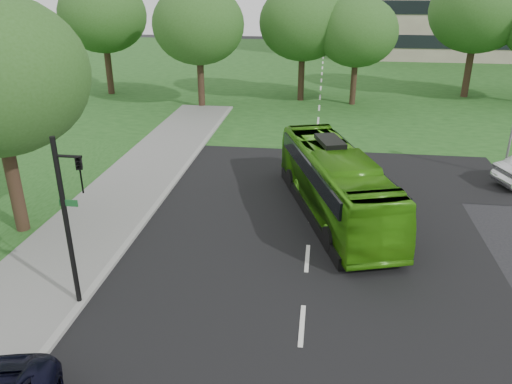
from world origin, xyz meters
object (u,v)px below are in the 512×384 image
Objects in this scene: tree_park_c at (357,32)px; bus at (335,183)px; tree_park_d at (478,12)px; tree_park_b at (303,23)px; tree_park_a at (199,25)px; traffic_light at (70,212)px; tree_park_f at (103,15)px.

bus is (-1.70, -21.56, -4.33)m from tree_park_c.
tree_park_d is 28.95m from bus.
tree_park_c reaches higher than bus.
tree_park_c is (4.38, -0.97, -0.59)m from tree_park_b.
tree_park_a is 27.26m from traffic_light.
tree_park_c is 11.00m from tree_park_d.
tree_park_d is (22.31, 6.89, 0.75)m from tree_park_a.
tree_park_a is 22.26m from bus.
tree_park_a is 8.67m from tree_park_b.
tree_park_d is at bearing 48.17° from bus.
tree_park_b is 31.16m from traffic_light.
tree_park_b is 14.81m from tree_park_d.
traffic_light is (-9.72, -29.56, -2.49)m from tree_park_c.
bus is at bearing -48.82° from tree_park_f.
tree_park_f is at bearing 113.78° from bus.
tree_park_a is 10.21m from tree_park_f.
tree_park_c is at bearing -12.54° from tree_park_b.
tree_park_a is 0.89× the size of tree_park_d.
tree_park_f reaches higher than tree_park_a.
tree_park_c is at bearing 68.09° from bus.
tree_park_a is at bearing -162.83° from tree_park_d.
tree_park_b is 0.90× the size of bus.
tree_park_b reaches higher than traffic_light.
tree_park_b is at bearing 79.38° from bus.
traffic_light is at bearing -120.27° from tree_park_d.
tree_park_a is 23.37m from tree_park_d.
tree_park_d reaches higher than bus.
tree_park_f reaches higher than traffic_light.
tree_park_a is 12.56m from tree_park_c.
tree_park_f is (-21.70, 1.31, 1.00)m from tree_park_c.
tree_park_c is 31.22m from traffic_light.
tree_park_a reaches higher than traffic_light.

